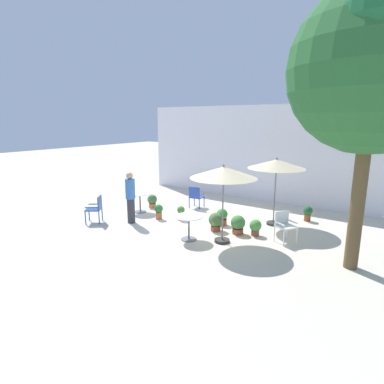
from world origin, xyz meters
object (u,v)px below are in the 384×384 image
(potted_plant_6, at_px, (159,211))
(potted_plant_7, at_px, (238,224))
(patio_chair_0, at_px, (284,224))
(patio_chair_2, at_px, (196,196))
(potted_plant_2, at_px, (216,221))
(potted_plant_4, at_px, (222,216))
(potted_plant_1, at_px, (255,227))
(cafe_table_0, at_px, (189,223))
(potted_plant_3, at_px, (181,212))
(patio_chair_1, at_px, (96,207))
(potted_plant_0, at_px, (308,212))
(cafe_table_1, at_px, (140,199))
(patio_umbrella_1, at_px, (277,165))
(standing_person, at_px, (130,197))
(patio_umbrella_0, at_px, (224,173))
(potted_plant_5, at_px, (152,201))
(shade_tree, at_px, (377,68))

(potted_plant_6, relative_size, potted_plant_7, 0.91)
(patio_chair_0, distance_m, patio_chair_2, 4.38)
(potted_plant_2, relative_size, potted_plant_4, 1.06)
(potted_plant_1, relative_size, potted_plant_2, 0.85)
(cafe_table_0, distance_m, potted_plant_3, 1.90)
(patio_chair_2, xyz_separation_m, potted_plant_1, (3.23, -1.51, -0.22))
(patio_chair_1, distance_m, potted_plant_0, 7.26)
(potted_plant_1, bearing_deg, cafe_table_1, -177.60)
(patio_umbrella_1, bearing_deg, potted_plant_0, 52.16)
(cafe_table_0, relative_size, standing_person, 0.48)
(patio_umbrella_0, bearing_deg, cafe_table_1, 168.34)
(potted_plant_1, xyz_separation_m, potted_plant_2, (-1.20, -0.32, 0.04))
(patio_umbrella_1, distance_m, potted_plant_6, 4.28)
(patio_chair_2, distance_m, potted_plant_0, 4.20)
(patio_chair_2, distance_m, standing_person, 2.92)
(patio_chair_2, bearing_deg, potted_plant_6, -96.58)
(patio_chair_2, bearing_deg, potted_plant_7, -31.60)
(potted_plant_1, xyz_separation_m, potted_plant_4, (-1.33, 0.29, 0.01))
(patio_umbrella_0, bearing_deg, potted_plant_0, 67.29)
(cafe_table_1, bearing_deg, patio_umbrella_1, 18.00)
(cafe_table_0, height_order, potted_plant_0, cafe_table_0)
(patio_chair_1, xyz_separation_m, potted_plant_0, (5.83, 4.32, -0.23))
(patio_chair_2, distance_m, potted_plant_5, 1.75)
(potted_plant_1, bearing_deg, standing_person, -162.00)
(shade_tree, height_order, potted_plant_6, shade_tree)
(patio_chair_1, bearing_deg, patio_chair_2, 63.52)
(patio_umbrella_1, bearing_deg, cafe_table_0, -118.35)
(patio_umbrella_0, distance_m, potted_plant_1, 2.07)
(potted_plant_6, distance_m, potted_plant_7, 2.97)
(patio_umbrella_0, relative_size, patio_chair_1, 2.45)
(cafe_table_1, distance_m, potted_plant_5, 0.77)
(cafe_table_1, relative_size, potted_plant_0, 1.55)
(potted_plant_0, height_order, potted_plant_6, potted_plant_6)
(potted_plant_5, bearing_deg, potted_plant_2, -13.93)
(potted_plant_4, bearing_deg, potted_plant_3, -165.37)
(patio_umbrella_0, height_order, potted_plant_0, patio_umbrella_0)
(potted_plant_1, bearing_deg, potted_plant_4, 167.74)
(patio_umbrella_0, distance_m, potted_plant_3, 2.95)
(potted_plant_4, bearing_deg, shade_tree, -12.48)
(patio_umbrella_0, bearing_deg, patio_chair_0, 35.94)
(potted_plant_0, height_order, potted_plant_3, potted_plant_0)
(cafe_table_0, relative_size, potted_plant_4, 1.49)
(potted_plant_4, relative_size, potted_plant_5, 1.06)
(potted_plant_3, distance_m, potted_plant_5, 2.01)
(cafe_table_0, bearing_deg, standing_person, 176.56)
(cafe_table_1, height_order, potted_plant_2, cafe_table_1)
(patio_chair_0, xyz_separation_m, standing_person, (-4.83, -1.29, 0.37))
(potted_plant_4, bearing_deg, potted_plant_5, 175.69)
(patio_umbrella_1, height_order, potted_plant_4, patio_umbrella_1)
(patio_chair_0, distance_m, standing_person, 5.01)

